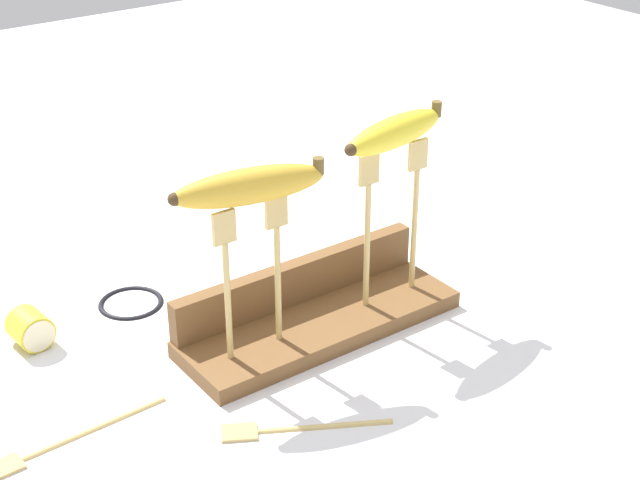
% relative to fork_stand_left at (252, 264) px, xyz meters
% --- Properties ---
extents(ground_plane, '(3.00, 3.00, 0.00)m').
position_rel_fork_stand_left_xyz_m(ground_plane, '(0.10, 0.01, -0.13)').
color(ground_plane, silver).
extents(wooden_board, '(0.34, 0.11, 0.02)m').
position_rel_fork_stand_left_xyz_m(wooden_board, '(0.10, 0.01, -0.12)').
color(wooden_board, brown).
rests_on(wooden_board, ground).
extents(board_backstop, '(0.33, 0.02, 0.05)m').
position_rel_fork_stand_left_xyz_m(board_backstop, '(0.10, 0.06, -0.08)').
color(board_backstop, brown).
rests_on(board_backstop, wooden_board).
extents(fork_stand_left, '(0.09, 0.01, 0.18)m').
position_rel_fork_stand_left_xyz_m(fork_stand_left, '(0.00, 0.00, 0.00)').
color(fork_stand_left, tan).
rests_on(fork_stand_left, wooden_board).
extents(fork_stand_right, '(0.10, 0.01, 0.19)m').
position_rel_fork_stand_left_xyz_m(fork_stand_right, '(0.19, 0.00, 0.01)').
color(fork_stand_right, tan).
rests_on(fork_stand_right, wooden_board).
extents(banana_raised_left, '(0.17, 0.07, 0.04)m').
position_rel_fork_stand_left_xyz_m(banana_raised_left, '(-0.00, 0.00, 0.09)').
color(banana_raised_left, gold).
rests_on(banana_raised_left, fork_stand_left).
extents(banana_raised_right, '(0.16, 0.06, 0.04)m').
position_rel_fork_stand_left_xyz_m(banana_raised_right, '(0.19, -0.00, 0.10)').
color(banana_raised_right, yellow).
rests_on(banana_raised_right, fork_stand_right).
extents(fork_fallen_near, '(0.16, 0.10, 0.01)m').
position_rel_fork_stand_left_xyz_m(fork_fallen_near, '(-0.04, -0.12, -0.12)').
color(fork_fallen_near, tan).
rests_on(fork_fallen_near, ground).
extents(fork_fallen_far, '(0.19, 0.03, 0.01)m').
position_rel_fork_stand_left_xyz_m(fork_fallen_far, '(-0.24, -0.01, -0.12)').
color(fork_fallen_far, tan).
rests_on(fork_fallen_far, ground).
extents(banana_chunk_near, '(0.05, 0.05, 0.04)m').
position_rel_fork_stand_left_xyz_m(banana_chunk_near, '(-0.19, 0.18, -0.10)').
color(banana_chunk_near, yellow).
rests_on(banana_chunk_near, ground).
extents(wire_coil, '(0.08, 0.08, 0.01)m').
position_rel_fork_stand_left_xyz_m(wire_coil, '(-0.06, 0.20, -0.12)').
color(wire_coil, black).
rests_on(wire_coil, ground).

